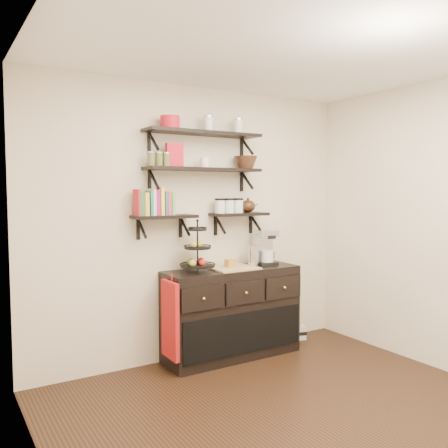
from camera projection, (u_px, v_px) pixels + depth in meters
floor at (315, 427)px, 3.38m from camera, size 3.50×3.50×0.00m
ceiling at (321, 39)px, 3.18m from camera, size 3.50×3.50×0.02m
back_wall at (198, 223)px, 4.77m from camera, size 3.50×0.02×2.70m
left_wall at (56, 257)px, 2.37m from camera, size 0.02×3.50×2.70m
shelf_top at (204, 133)px, 4.59m from camera, size 1.20×0.27×0.23m
shelf_mid at (204, 170)px, 4.62m from camera, size 1.20×0.27×0.23m
shelf_low_left at (164, 217)px, 4.44m from camera, size 0.60×0.25×0.23m
shelf_low_right at (239, 215)px, 4.88m from camera, size 0.60×0.25×0.23m
cookbooks at (155, 203)px, 4.38m from camera, size 0.36×0.15×0.26m
glass_canisters at (229, 207)px, 4.81m from camera, size 0.32×0.10×0.13m
sideboard at (232, 312)px, 4.77m from camera, size 1.40×0.50×0.92m
fruit_stand at (198, 255)px, 4.52m from camera, size 0.33×0.33×0.48m
candle at (230, 263)px, 4.72m from camera, size 0.08×0.08×0.08m
coffee_maker at (265, 248)px, 4.97m from camera, size 0.23×0.22×0.37m
thermal_carafe at (253, 256)px, 4.84m from camera, size 0.11×0.11×0.22m
apron at (170, 320)px, 4.30m from camera, size 0.04×0.30×0.71m
radio at (292, 332)px, 5.35m from camera, size 0.31×0.24×0.17m
recipe_box at (174, 155)px, 4.44m from camera, size 0.17×0.08×0.22m
walnut_bowl at (246, 163)px, 4.86m from camera, size 0.24×0.24×0.13m
ramekins at (205, 163)px, 4.61m from camera, size 0.09×0.09×0.10m
teapot at (248, 205)px, 4.93m from camera, size 0.23×0.19×0.15m
red_pot at (170, 122)px, 4.39m from camera, size 0.18×0.18×0.12m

